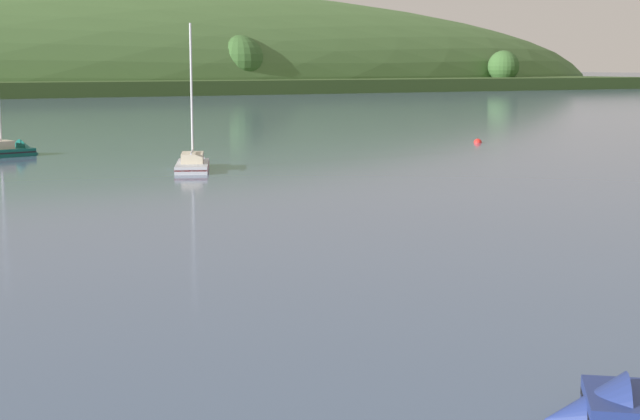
# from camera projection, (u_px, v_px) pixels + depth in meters

# --- Properties ---
(far_shoreline_hill) EXTENTS (492.19, 124.52, 57.84)m
(far_shoreline_hill) POSITION_uv_depth(u_px,v_px,m) (35.00, 91.00, 252.68)
(far_shoreline_hill) COLOR #314A21
(far_shoreline_hill) RESTS_ON ground
(sailboat_near_mooring) EXTENTS (4.89, 6.96, 10.54)m
(sailboat_near_mooring) POSITION_uv_depth(u_px,v_px,m) (193.00, 167.00, 64.03)
(sailboat_near_mooring) COLOR #ADB2BC
(sailboat_near_mooring) RESTS_ON ground
(sailboat_midwater_white) EXTENTS (6.95, 3.39, 11.28)m
(sailboat_midwater_white) POSITION_uv_depth(u_px,v_px,m) (3.00, 154.00, 72.77)
(sailboat_midwater_white) COLOR #0F564C
(sailboat_midwater_white) RESTS_ON ground
(mooring_buoy_foreground) EXTENTS (0.71, 0.71, 0.79)m
(mooring_buoy_foreground) POSITION_uv_depth(u_px,v_px,m) (478.00, 143.00, 85.59)
(mooring_buoy_foreground) COLOR red
(mooring_buoy_foreground) RESTS_ON ground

